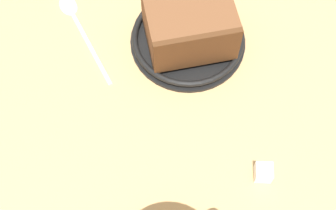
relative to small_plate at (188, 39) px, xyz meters
The scene contains 5 objects.
ground_plane 11.17cm from the small_plate, ahead, with size 142.73×142.73×3.20cm, color tan.
small_plate is the anchor object (origin of this frame).
cake_slice 3.03cm from the small_plate, 44.01° to the left, with size 11.82×11.86×5.84cm.
teaspoon 13.38cm from the small_plate, 70.68° to the right, with size 7.85×12.41×0.80cm.
sugar_cube 17.40cm from the small_plate, 56.93° to the left, with size 1.70×1.70×1.70cm, color white.
Camera 1 is at (16.94, 13.59, 48.22)cm, focal length 53.42 mm.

